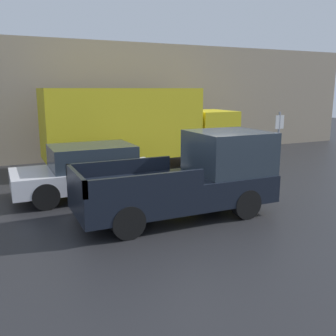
{
  "coord_description": "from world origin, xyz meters",
  "views": [
    {
      "loc": [
        -5.34,
        -8.39,
        3.24
      ],
      "look_at": [
        -1.06,
        0.89,
        1.07
      ],
      "focal_mm": 40.0,
      "sensor_mm": 36.0,
      "label": 1
    }
  ],
  "objects_px": {
    "pickup_truck": "(192,178)",
    "parking_sign": "(278,150)",
    "car": "(90,170)",
    "delivery_truck": "(137,125)"
  },
  "relations": [
    {
      "from": "pickup_truck",
      "to": "parking_sign",
      "type": "xyz_separation_m",
      "value": [
        3.13,
        0.43,
        0.46
      ]
    },
    {
      "from": "car",
      "to": "parking_sign",
      "type": "bearing_deg",
      "value": -25.52
    },
    {
      "from": "pickup_truck",
      "to": "car",
      "type": "distance_m",
      "value": 3.52
    },
    {
      "from": "pickup_truck",
      "to": "delivery_truck",
      "type": "bearing_deg",
      "value": 82.95
    },
    {
      "from": "car",
      "to": "delivery_truck",
      "type": "relative_size",
      "value": 0.55
    },
    {
      "from": "delivery_truck",
      "to": "parking_sign",
      "type": "height_order",
      "value": "delivery_truck"
    },
    {
      "from": "car",
      "to": "parking_sign",
      "type": "height_order",
      "value": "parking_sign"
    },
    {
      "from": "pickup_truck",
      "to": "delivery_truck",
      "type": "relative_size",
      "value": 0.62
    },
    {
      "from": "car",
      "to": "parking_sign",
      "type": "relative_size",
      "value": 1.73
    },
    {
      "from": "delivery_truck",
      "to": "parking_sign",
      "type": "xyz_separation_m",
      "value": [
        2.35,
        -5.87,
        -0.34
      ]
    }
  ]
}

